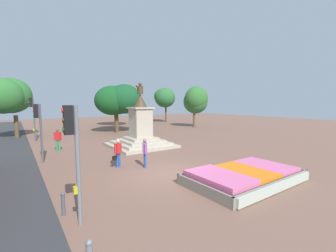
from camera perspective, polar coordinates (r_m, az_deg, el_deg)
The scene contains 15 objects.
ground_plane at distance 11.48m, azimuth -0.13°, elevation -11.91°, with size 92.81×92.81×0.00m, color brown.
flower_planter at distance 10.73m, azimuth 18.80°, elevation -12.01°, with size 5.30×3.20×0.63m.
statue_monument at distance 18.18m, azimuth -6.93°, elevation -1.66°, with size 4.65×4.65×5.08m.
traffic_light_near_crossing at distance 6.78m, azimuth -22.99°, elevation -4.18°, with size 0.41×0.30×3.46m.
traffic_light_mid_block at distance 14.91m, azimuth -30.06°, elevation 0.92°, with size 0.41×0.29×3.44m.
traffic_light_far_corner at distance 23.58m, azimuth -31.17°, elevation 3.09°, with size 0.42×0.31×3.92m.
pedestrian_with_handbag at distance 12.63m, azimuth -12.62°, elevation -6.38°, with size 0.66×0.47×1.53m.
pedestrian_near_planter at distance 12.34m, azimuth -5.88°, elevation -6.28°, with size 0.35×0.53×1.59m.
pedestrian_crossing_plaza at distance 18.09m, azimuth -26.20°, elevation -2.84°, with size 0.48×0.40×1.64m.
kerb_bollard_mid_a at distance 8.09m, azimuth -25.08°, elevation -17.34°, with size 0.13×0.13×0.76m.
park_tree_far_left at distance 35.11m, azimuth -13.01°, elevation 6.38°, with size 4.79×4.58×6.07m.
park_tree_behind_statue at distance 32.32m, azimuth 7.09°, elevation 6.51°, with size 3.60×3.63×5.79m.
park_tree_far_right at distance 40.15m, azimuth -0.92°, elevation 7.32°, with size 3.94×4.26×6.08m.
park_tree_street_side at distance 27.14m, azimuth -12.48°, elevation 6.58°, with size 5.38×5.07×5.63m.
park_tree_mid_canopy at distance 27.12m, azimuth -35.45°, elevation 6.22°, with size 4.26×4.39×5.96m.
Camera 1 is at (-6.15, -9.02, 3.53)m, focal length 24.00 mm.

